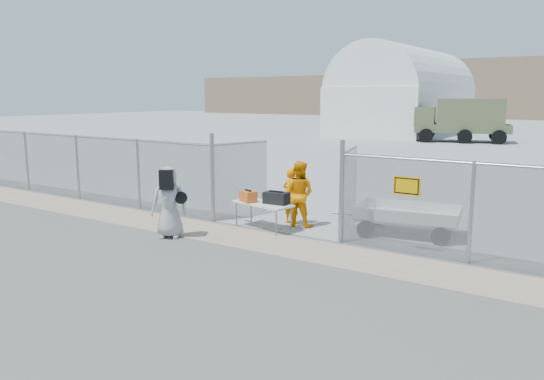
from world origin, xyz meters
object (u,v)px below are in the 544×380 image
Objects in this scene: folding_table at (263,216)px; security_worker_right at (299,194)px; security_worker_left at (292,196)px; visitor at (169,202)px; utility_trailer at (407,219)px.

security_worker_right reaches higher than folding_table.
folding_table is 1.06× the size of security_worker_left.
security_worker_left is 0.87× the size of visitor.
security_worker_right is at bearing -174.52° from utility_trailer.
visitor reaches higher than security_worker_right.
utility_trailer is at bearing -164.27° from security_worker_left.
security_worker_right is 0.99× the size of visitor.
security_worker_left is 0.34m from security_worker_right.
utility_trailer is (3.42, 1.55, 0.04)m from folding_table.
utility_trailer is at bearing -172.43° from security_worker_right.
folding_table is 2.54m from visitor.
folding_table is 3.76m from utility_trailer.
security_worker_right is 3.49m from visitor.
folding_table is at bearing 42.57° from security_worker_right.
security_worker_right is at bearing 19.91° from visitor.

